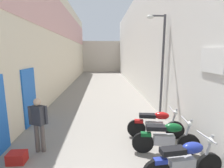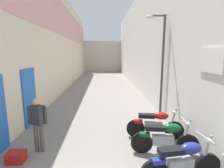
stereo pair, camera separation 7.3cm
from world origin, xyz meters
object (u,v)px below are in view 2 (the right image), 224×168
motorcycle_second (183,161)px  plastic_crate (16,157)px  motorcycle_third (165,137)px  motorcycle_fourth (155,124)px  street_lamp (161,59)px  pedestrian_mid_alley (38,121)px

motorcycle_second → plastic_crate: 4.06m
motorcycle_third → motorcycle_fourth: bearing=90.0°
motorcycle_third → plastic_crate: bearing=-177.5°
motorcycle_second → motorcycle_third: bearing=90.0°
motorcycle_third → street_lamp: bearing=75.9°
motorcycle_third → plastic_crate: 3.97m
motorcycle_third → motorcycle_fourth: (-0.00, 0.90, 0.00)m
motorcycle_fourth → pedestrian_mid_alley: pedestrian_mid_alley is taller
motorcycle_third → pedestrian_mid_alley: size_ratio=1.17×
motorcycle_third → pedestrian_mid_alley: 3.56m
motorcycle_fourth → street_lamp: street_lamp is taller
street_lamp → motorcycle_second: bearing=-100.3°
street_lamp → motorcycle_third: bearing=-104.1°
motorcycle_fourth → plastic_crate: size_ratio=4.18×
motorcycle_fourth → pedestrian_mid_alley: 3.60m
pedestrian_mid_alley → street_lamp: size_ratio=0.37×
motorcycle_second → pedestrian_mid_alley: 3.80m
motorcycle_second → motorcycle_third: same height
motorcycle_third → pedestrian_mid_alley: pedestrian_mid_alley is taller
motorcycle_third → plastic_crate: motorcycle_third is taller
motorcycle_second → motorcycle_third: 1.04m
motorcycle_third → motorcycle_fourth: same height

